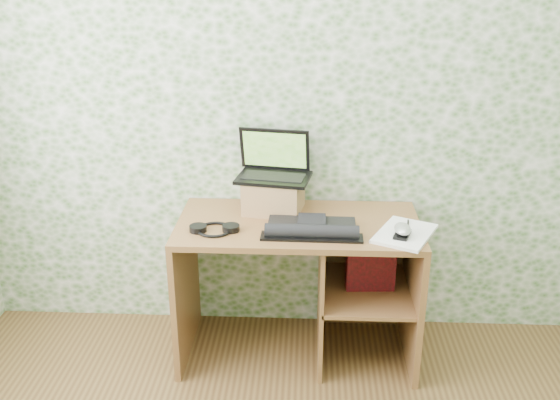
# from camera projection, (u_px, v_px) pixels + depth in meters

# --- Properties ---
(wall_back) EXTENTS (3.50, 0.00, 3.50)m
(wall_back) POSITION_uv_depth(u_px,v_px,m) (301.00, 98.00, 3.16)
(wall_back) COLOR silver
(wall_back) RESTS_ON ground
(desk) EXTENTS (1.20, 0.60, 0.75)m
(desk) POSITION_uv_depth(u_px,v_px,m) (313.00, 268.00, 3.20)
(desk) COLOR brown
(desk) RESTS_ON floor
(riser) EXTENTS (0.32, 0.28, 0.17)m
(riser) POSITION_uv_depth(u_px,v_px,m) (274.00, 195.00, 3.18)
(riser) COLOR olive
(riser) RESTS_ON desk
(laptop) EXTENTS (0.40, 0.31, 0.24)m
(laptop) POSITION_uv_depth(u_px,v_px,m) (274.00, 166.00, 3.17)
(laptop) COLOR black
(laptop) RESTS_ON riser
(keyboard) EXTENTS (0.48, 0.25, 0.07)m
(keyboard) POSITION_uv_depth(u_px,v_px,m) (312.00, 228.00, 2.95)
(keyboard) COLOR black
(keyboard) RESTS_ON desk
(headphones) EXTENTS (0.24, 0.18, 0.03)m
(headphones) POSITION_uv_depth(u_px,v_px,m) (215.00, 229.00, 2.98)
(headphones) COLOR black
(headphones) RESTS_ON desk
(notepad) EXTENTS (0.35, 0.39, 0.02)m
(notepad) POSITION_uv_depth(u_px,v_px,m) (405.00, 234.00, 2.93)
(notepad) COLOR white
(notepad) RESTS_ON desk
(mouse) EXTENTS (0.11, 0.14, 0.04)m
(mouse) POSITION_uv_depth(u_px,v_px,m) (402.00, 232.00, 2.89)
(mouse) COLOR silver
(mouse) RESTS_ON notepad
(pen) EXTENTS (0.03, 0.15, 0.01)m
(pen) POSITION_uv_depth(u_px,v_px,m) (408.00, 226.00, 2.98)
(pen) COLOR black
(pen) RESTS_ON notepad
(red_box) EXTENTS (0.25, 0.09, 0.29)m
(red_box) POSITION_uv_depth(u_px,v_px,m) (371.00, 262.00, 3.14)
(red_box) COLOR maroon
(red_box) RESTS_ON desk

